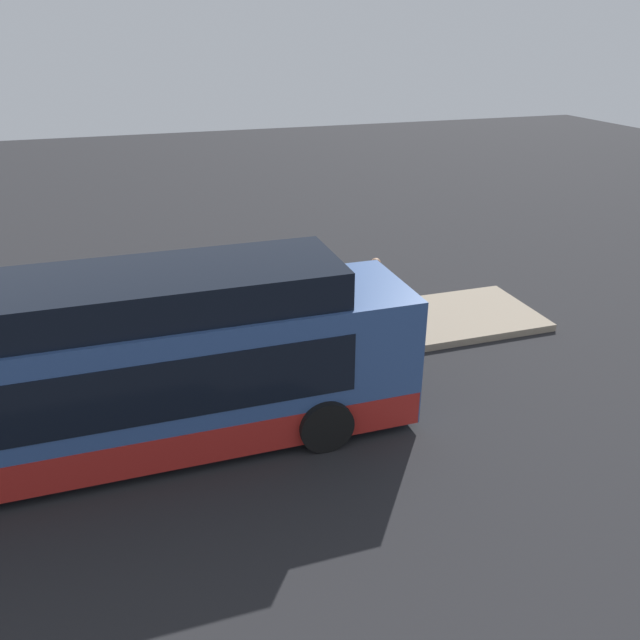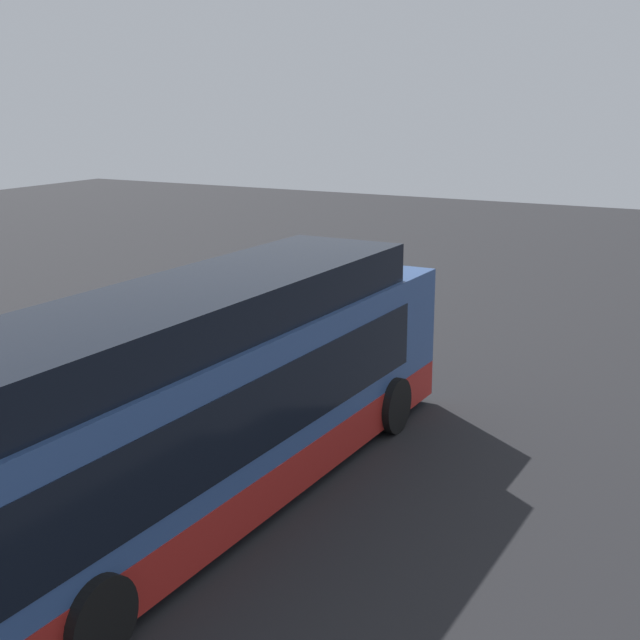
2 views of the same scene
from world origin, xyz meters
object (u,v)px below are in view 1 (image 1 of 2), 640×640
(passenger_boarding, at_px, (374,288))
(suitcase, at_px, (390,306))
(bus_lead, at_px, (78,381))
(passenger_waiting, at_px, (184,331))
(passenger_with_bags, at_px, (259,294))

(passenger_boarding, bearing_deg, suitcase, -105.81)
(bus_lead, height_order, passenger_boarding, bus_lead)
(suitcase, bearing_deg, passenger_boarding, -169.44)
(passenger_boarding, relative_size, suitcase, 2.06)
(passenger_boarding, xyz_separation_m, passenger_waiting, (-5.08, -1.06, -0.01))
(passenger_waiting, height_order, passenger_with_bags, passenger_with_bags)
(passenger_with_bags, bearing_deg, passenger_waiting, -124.14)
(bus_lead, bearing_deg, suitcase, 24.88)
(bus_lead, relative_size, passenger_boarding, 7.04)
(passenger_waiting, xyz_separation_m, passenger_with_bags, (2.06, 1.46, 0.06))
(passenger_with_bags, bearing_deg, passenger_boarding, 13.10)
(passenger_with_bags, relative_size, suitcase, 2.15)
(passenger_with_bags, xyz_separation_m, suitcase, (3.54, -0.30, -0.69))
(passenger_waiting, bearing_deg, passenger_with_bags, -32.87)
(passenger_boarding, bearing_deg, passenger_waiting, 75.40)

